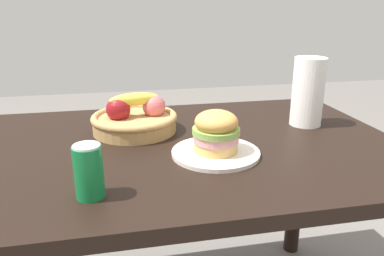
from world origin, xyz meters
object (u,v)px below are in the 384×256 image
Objects in this scene: sandwich at (216,131)px; soda_can at (89,171)px; fruit_basket at (135,119)px; paper_towel_roll at (308,92)px; plate at (216,153)px.

sandwich is 0.39m from soda_can.
paper_towel_roll is at bearing -4.71° from fruit_basket.
plate is at bearing -151.79° from paper_towel_roll.
fruit_basket reaches higher than plate.
sandwich is at bearing -50.14° from fruit_basket.
plate is at bearing -45.00° from sandwich.
soda_can is 0.46m from fruit_basket.
sandwich reaches higher than plate.
sandwich is 0.57× the size of paper_towel_roll.
fruit_basket is at bearing 175.29° from paper_towel_roll.
plate is 1.89× the size of sandwich.
sandwich is at bearing -151.79° from paper_towel_roll.
plate is at bearing -50.14° from fruit_basket.
sandwich is at bearing 27.81° from soda_can.
plate is 0.39m from soda_can.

